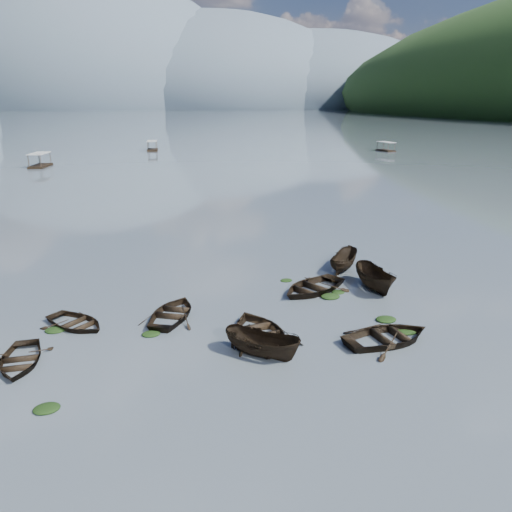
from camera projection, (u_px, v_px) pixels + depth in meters
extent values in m
plane|color=#4C5760|center=(319.00, 375.00, 22.56)|extent=(2400.00, 2400.00, 0.00)
ellipsoid|color=#475666|center=(96.00, 108.00, 843.10)|extent=(520.00, 520.00, 340.00)
ellipsoid|color=#475666|center=(213.00, 108.00, 888.87)|extent=(520.00, 520.00, 260.00)
ellipsoid|color=#475666|center=(308.00, 108.00, 930.06)|extent=(520.00, 520.00, 220.00)
imported|color=black|center=(20.00, 364.00, 23.47)|extent=(2.81, 3.93, 0.81)
imported|color=black|center=(173.00, 317.00, 28.57)|extent=(4.73, 5.33, 0.91)
imported|color=black|center=(262.00, 356.00, 24.23)|extent=(4.02, 3.83, 1.56)
imported|color=black|center=(260.00, 337.00, 26.13)|extent=(4.07, 5.31, 1.02)
imported|color=black|center=(388.00, 342.00, 25.63)|extent=(5.24, 4.06, 1.00)
imported|color=black|center=(375.00, 289.00, 32.82)|extent=(1.83, 4.55, 1.74)
imported|color=black|center=(76.00, 326.00, 27.40)|extent=(4.72, 4.77, 0.81)
imported|color=black|center=(312.00, 291.00, 32.43)|extent=(6.11, 5.58, 1.03)
imported|color=black|center=(343.00, 269.00, 36.67)|extent=(3.73, 4.07, 1.56)
ellipsoid|color=black|center=(47.00, 410.00, 19.99)|extent=(1.07, 0.87, 0.23)
ellipsoid|color=black|center=(151.00, 335.00, 26.40)|extent=(0.98, 0.78, 0.22)
ellipsoid|color=black|center=(386.00, 320.00, 28.12)|extent=(1.18, 0.94, 0.26)
ellipsoid|color=black|center=(338.00, 293.00, 32.20)|extent=(0.87, 0.73, 0.19)
ellipsoid|color=black|center=(406.00, 332.00, 26.70)|extent=(1.15, 0.91, 0.24)
ellipsoid|color=black|center=(56.00, 331.00, 26.85)|extent=(1.12, 0.91, 0.24)
ellipsoid|color=black|center=(286.00, 281.00, 34.33)|extent=(0.84, 0.70, 0.18)
ellipsoid|color=black|center=(330.00, 298.00, 31.39)|extent=(1.23, 0.99, 0.27)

